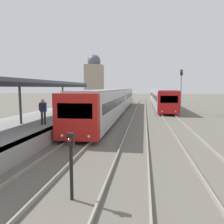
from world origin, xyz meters
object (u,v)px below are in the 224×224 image
Objects in this scene: person_on_platform at (43,110)px; train_near at (115,99)px; signal_mast_far at (181,86)px; train_far at (160,96)px; signal_post_near at (71,159)px.

train_near is (2.70, 15.34, -0.14)m from person_on_platform.
person_on_platform is at bearing -126.08° from signal_mast_far.
train_far is 35.80m from signal_post_near.
train_near is 1.08× the size of train_far.
train_near reaches higher than person_on_platform.
signal_post_near is (1.75, -22.77, -0.48)m from train_near.
train_far is at bearing 71.66° from person_on_platform.
train_near reaches higher than signal_post_near.
signal_mast_far is (1.72, -12.92, 1.74)m from train_far.
signal_mast_far is at bearing -1.52° from train_near.
train_far is at bearing 62.56° from train_near.
train_far is (6.59, 12.70, -0.04)m from train_near.
signal_post_near is (-4.85, -35.47, -0.44)m from train_far.
person_on_platform is at bearing -99.99° from train_near.
train_near is at bearing 94.39° from signal_post_near.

